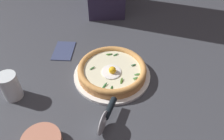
{
  "coord_description": "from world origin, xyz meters",
  "views": [
    {
      "loc": [
        0.59,
        0.05,
        0.63
      ],
      "look_at": [
        -0.05,
        -0.02,
        0.03
      ],
      "focal_mm": 34.66,
      "sensor_mm": 36.0,
      "label": 1
    }
  ],
  "objects_px": {
    "pizza": "(112,70)",
    "drinking_glass": "(11,88)",
    "pizza_cutter": "(108,113)",
    "folded_napkin": "(64,50)"
  },
  "relations": [
    {
      "from": "drinking_glass",
      "to": "pizza_cutter",
      "type": "bearing_deg",
      "value": 79.55
    },
    {
      "from": "pizza",
      "to": "folded_napkin",
      "type": "distance_m",
      "value": 0.28
    },
    {
      "from": "folded_napkin",
      "to": "drinking_glass",
      "type": "bearing_deg",
      "value": -21.33
    },
    {
      "from": "pizza",
      "to": "drinking_glass",
      "type": "bearing_deg",
      "value": -67.44
    },
    {
      "from": "pizza",
      "to": "pizza_cutter",
      "type": "height_order",
      "value": "pizza_cutter"
    },
    {
      "from": "pizza_cutter",
      "to": "drinking_glass",
      "type": "distance_m",
      "value": 0.37
    },
    {
      "from": "drinking_glass",
      "to": "folded_napkin",
      "type": "xyz_separation_m",
      "value": [
        -0.29,
        0.11,
        -0.04
      ]
    },
    {
      "from": "pizza_cutter",
      "to": "pizza",
      "type": "bearing_deg",
      "value": -177.56
    },
    {
      "from": "pizza_cutter",
      "to": "folded_napkin",
      "type": "bearing_deg",
      "value": -144.43
    },
    {
      "from": "pizza_cutter",
      "to": "folded_napkin",
      "type": "height_order",
      "value": "pizza_cutter"
    }
  ]
}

